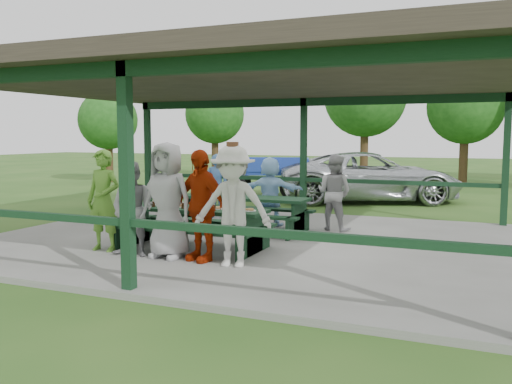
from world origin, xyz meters
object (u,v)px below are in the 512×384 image
at_px(contestant_green, 104,200).
at_px(pickup_truck, 370,177).
at_px(spectator_blue, 217,186).
at_px(contestant_red, 200,205).
at_px(contestant_white_fedora, 233,206).
at_px(spectator_grey, 334,193).
at_px(picnic_table_near, 193,222).
at_px(farm_trailer, 265,176).
at_px(contestant_grey_mid, 167,200).
at_px(contestant_grey_left, 133,209).
at_px(spectator_lblue, 270,191).
at_px(picnic_table_far, 244,209).

bearing_deg(contestant_green, pickup_truck, 73.08).
bearing_deg(spectator_blue, contestant_red, 99.88).
relative_size(contestant_white_fedora, spectator_grey, 1.19).
relative_size(contestant_green, contestant_red, 0.99).
bearing_deg(picnic_table_near, farm_trailer, 103.85).
relative_size(picnic_table_near, spectator_grey, 1.68).
distance_m(contestant_grey_mid, contestant_red, 0.61).
distance_m(contestant_green, contestant_grey_left, 0.77).
relative_size(contestant_grey_mid, spectator_lblue, 1.24).
relative_size(contestant_grey_mid, pickup_truck, 0.34).
bearing_deg(picnic_table_near, contestant_grey_mid, -91.78).
height_order(contestant_grey_left, contestant_grey_mid, contestant_grey_mid).
xyz_separation_m(contestant_red, pickup_truck, (0.87, 9.85, -0.21)).
height_order(picnic_table_far, contestant_white_fedora, contestant_white_fedora).
height_order(contestant_red, spectator_blue, contestant_red).
xyz_separation_m(spectator_blue, farm_trailer, (-1.00, 5.70, -0.18)).
bearing_deg(pickup_truck, spectator_blue, 131.94).
xyz_separation_m(picnic_table_far, contestant_grey_mid, (-0.15, -2.80, 0.49)).
bearing_deg(farm_trailer, picnic_table_near, -93.73).
relative_size(contestant_green, contestant_grey_mid, 0.93).
bearing_deg(farm_trailer, spectator_lblue, -84.70).
bearing_deg(contestant_white_fedora, contestant_red, 155.01).
xyz_separation_m(picnic_table_near, spectator_lblue, (0.38, 2.91, 0.30)).
bearing_deg(picnic_table_far, spectator_blue, 133.64).
bearing_deg(contestant_green, farm_trailer, 94.22).
xyz_separation_m(contestant_green, contestant_red, (1.95, -0.02, 0.01)).
relative_size(contestant_grey_left, farm_trailer, 0.39).
bearing_deg(pickup_truck, contestant_green, 141.57).
distance_m(contestant_white_fedora, pickup_truck, 10.01).
distance_m(spectator_blue, pickup_truck, 6.26).
distance_m(picnic_table_far, contestant_grey_left, 3.04).
distance_m(picnic_table_far, contestant_red, 2.85).
xyz_separation_m(contestant_grey_mid, spectator_grey, (1.89, 3.68, -0.15)).
bearing_deg(contestant_green, contestant_grey_mid, -2.75).
relative_size(picnic_table_far, farm_trailer, 0.67).
height_order(picnic_table_far, farm_trailer, farm_trailer).
height_order(contestant_grey_mid, pickup_truck, contestant_grey_mid).
xyz_separation_m(contestant_grey_left, contestant_grey_mid, (0.60, 0.13, 0.16)).
distance_m(picnic_table_near, contestant_green, 1.62).
xyz_separation_m(contestant_grey_mid, contestant_white_fedora, (1.26, -0.12, -0.02)).
xyz_separation_m(pickup_truck, farm_trailer, (-3.71, 0.06, -0.08)).
xyz_separation_m(contestant_grey_left, contestant_red, (1.21, 0.16, 0.10)).
relative_size(contestant_grey_left, spectator_grey, 0.99).
relative_size(pickup_truck, farm_trailer, 1.38).
bearing_deg(contestant_white_fedora, contestant_green, 164.03).
height_order(contestant_grey_mid, spectator_lblue, contestant_grey_mid).
xyz_separation_m(contestant_grey_left, farm_trailer, (-1.62, 10.07, -0.19)).
bearing_deg(picnic_table_near, contestant_green, -151.18).
bearing_deg(spectator_grey, picnic_table_far, 40.26).
bearing_deg(contestant_white_fedora, spectator_blue, 107.46).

